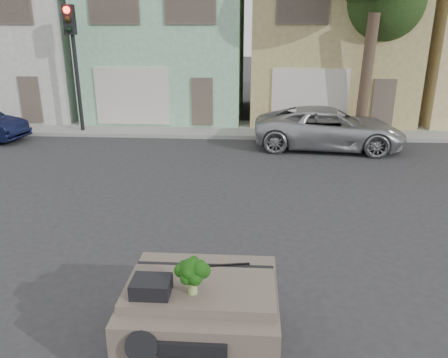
# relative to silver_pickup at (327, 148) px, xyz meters

# --- Properties ---
(ground_plane) EXTENTS (120.00, 120.00, 0.00)m
(ground_plane) POSITION_rel_silver_pickup_xyz_m (-3.41, -7.96, 0.00)
(ground_plane) COLOR #303033
(ground_plane) RESTS_ON ground
(sidewalk) EXTENTS (40.00, 3.00, 0.15)m
(sidewalk) POSITION_rel_silver_pickup_xyz_m (-3.41, 2.54, 0.07)
(sidewalk) COLOR gray
(sidewalk) RESTS_ON ground
(townhouse_white) EXTENTS (7.20, 8.20, 7.55)m
(townhouse_white) POSITION_rel_silver_pickup_xyz_m (-14.41, 6.54, 3.77)
(townhouse_white) COLOR beige
(townhouse_white) RESTS_ON ground
(townhouse_mint) EXTENTS (7.20, 8.20, 7.55)m
(townhouse_mint) POSITION_rel_silver_pickup_xyz_m (-6.91, 6.54, 3.77)
(townhouse_mint) COLOR #90CBA2
(townhouse_mint) RESTS_ON ground
(townhouse_tan) EXTENTS (7.20, 8.20, 7.55)m
(townhouse_tan) POSITION_rel_silver_pickup_xyz_m (0.59, 6.54, 3.77)
(townhouse_tan) COLOR tan
(townhouse_tan) RESTS_ON ground
(silver_pickup) EXTENTS (5.59, 2.98, 1.50)m
(silver_pickup) POSITION_rel_silver_pickup_xyz_m (0.00, 0.00, 0.00)
(silver_pickup) COLOR #A8A9AE
(silver_pickup) RESTS_ON ground
(traffic_signal) EXTENTS (0.40, 0.40, 5.10)m
(traffic_signal) POSITION_rel_silver_pickup_xyz_m (-9.91, 1.54, 2.55)
(traffic_signal) COLOR black
(traffic_signal) RESTS_ON ground
(tree_near) EXTENTS (4.40, 4.00, 8.50)m
(tree_near) POSITION_rel_silver_pickup_xyz_m (1.59, 1.84, 4.25)
(tree_near) COLOR #233C17
(tree_near) RESTS_ON ground
(car_dashboard) EXTENTS (2.00, 1.80, 1.12)m
(car_dashboard) POSITION_rel_silver_pickup_xyz_m (-3.41, -10.96, 0.56)
(car_dashboard) COLOR #64574C
(car_dashboard) RESTS_ON ground
(instrument_hump) EXTENTS (0.48, 0.38, 0.20)m
(instrument_hump) POSITION_rel_silver_pickup_xyz_m (-3.99, -11.31, 1.22)
(instrument_hump) COLOR black
(instrument_hump) RESTS_ON car_dashboard
(wiper_arm) EXTENTS (0.69, 0.15, 0.02)m
(wiper_arm) POSITION_rel_silver_pickup_xyz_m (-3.13, -10.58, 1.13)
(wiper_arm) COLOR black
(wiper_arm) RESTS_ON car_dashboard
(broccoli) EXTENTS (0.56, 0.56, 0.48)m
(broccoli) POSITION_rel_silver_pickup_xyz_m (-3.48, -11.26, 1.36)
(broccoli) COLOR #13390B
(broccoli) RESTS_ON car_dashboard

